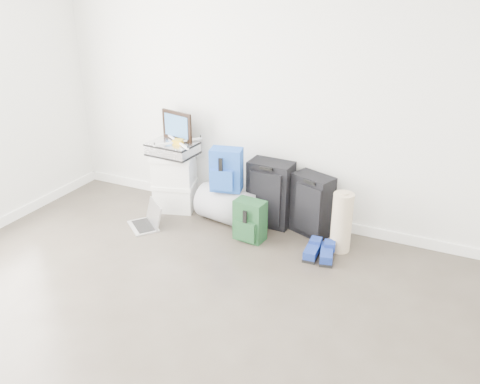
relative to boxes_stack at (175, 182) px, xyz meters
The scene contains 14 objects.
ground 2.42m from the boxes_stack, 67.87° to the right, with size 5.00×5.00×0.00m, color #3A322A.
room_envelope 2.77m from the boxes_stack, 67.71° to the right, with size 4.52×5.02×2.71m.
boxes_stack is the anchor object (origin of this frame).
briefcase 0.37m from the boxes_stack, ahead, with size 0.46×0.34×0.13m, color #B2B2B7.
painting 0.59m from the boxes_stack, 90.00° to the left, with size 0.39×0.12×0.30m.
drone 0.47m from the boxes_stack, 14.04° to the right, with size 0.43×0.43×0.05m.
duffel_bag 0.66m from the boxes_stack, ahead, with size 0.36×0.36×0.59m, color gray.
blue_backpack 0.70m from the boxes_stack, ahead, with size 0.34×0.28×0.42m.
large_suitcase 1.05m from the boxes_stack, ahead, with size 0.43×0.29×0.66m.
green_backpack 1.04m from the boxes_stack, 15.90° to the right, with size 0.30×0.23×0.40m.
carry_on 1.48m from the boxes_stack, ahead, with size 0.43×0.36×0.60m.
shoes 1.74m from the boxes_stack, 10.51° to the right, with size 0.29×0.31×0.10m.
rolled_rug 1.82m from the boxes_stack, ahead, with size 0.18×0.18×0.56m, color tan.
laptop 0.54m from the boxes_stack, 93.67° to the right, with size 0.42×0.40×0.24m.
Camera 1 is at (1.83, -1.91, 2.37)m, focal length 38.00 mm.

